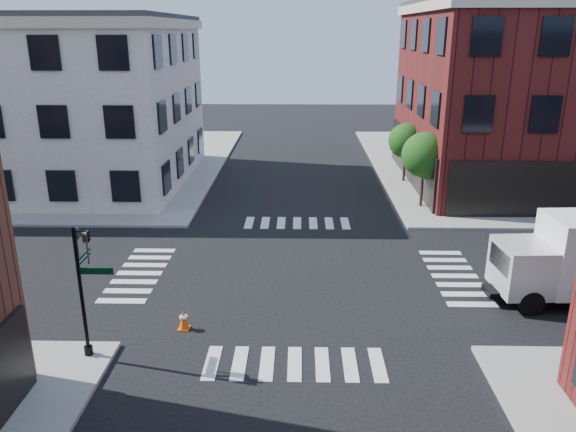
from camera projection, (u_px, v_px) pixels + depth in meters
The scene contains 8 objects.
ground at pixel (296, 275), 24.88m from camera, with size 120.00×120.00×0.00m, color black.
sidewalk_ne at pixel (563, 166), 44.35m from camera, with size 30.00×30.00×0.15m, color gray.
sidewalk_nw at pixel (38, 164), 45.20m from camera, with size 30.00×30.00×0.15m, color gray.
building_nw at pixel (23, 103), 38.71m from camera, with size 22.00×16.00×11.00m, color beige.
tree_near at pixel (425, 157), 33.19m from camera, with size 2.69×2.69×4.49m.
tree_far at pixel (407, 143), 38.98m from camera, with size 2.43×2.43×4.07m.
signal_pole at pixel (83, 278), 17.78m from camera, with size 1.29×1.24×4.60m.
traffic_cone at pixel (184, 320), 20.28m from camera, with size 0.44×0.44×0.75m.
Camera 1 is at (0.12, -22.79, 10.34)m, focal length 35.00 mm.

